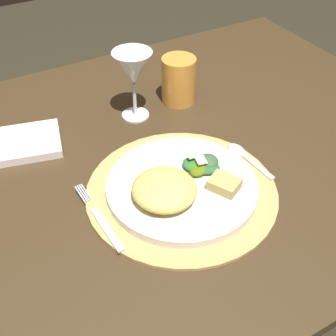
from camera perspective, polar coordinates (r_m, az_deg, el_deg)
name	(u,v)px	position (r m, az deg, el deg)	size (l,w,h in m)	color
dining_table	(155,208)	(0.98, -1.67, -5.20)	(1.25, 0.88, 0.74)	#3D2D1A
placemat	(182,191)	(0.79, 1.77, -3.00)	(0.34, 0.34, 0.01)	tan
dinner_plate	(182,187)	(0.78, 1.79, -2.41)	(0.27, 0.27, 0.02)	silver
pasta_serving	(164,189)	(0.74, -0.47, -2.77)	(0.11, 0.11, 0.04)	#EACB63
salad_greens	(202,165)	(0.80, 4.43, 0.37)	(0.08, 0.08, 0.03)	#2A5B32
bread_piece	(224,184)	(0.77, 7.29, -2.09)	(0.05, 0.04, 0.02)	tan
fork	(101,220)	(0.74, -8.73, -6.62)	(0.02, 0.17, 0.00)	silver
spoon	(243,155)	(0.87, 9.67, 1.71)	(0.03, 0.13, 0.01)	silver
napkin	(27,143)	(0.93, -17.82, 3.15)	(0.13, 0.12, 0.02)	white
wine_glass	(133,70)	(0.93, -4.56, 12.53)	(0.08, 0.08, 0.15)	silver
amber_tumbler	(179,80)	(1.01, 1.37, 11.28)	(0.08, 0.08, 0.11)	orange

